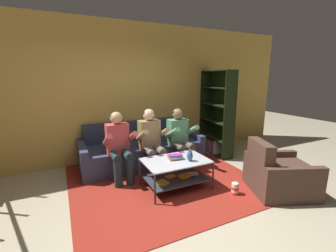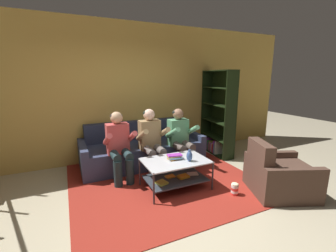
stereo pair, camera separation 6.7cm
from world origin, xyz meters
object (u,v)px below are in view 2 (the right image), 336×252
at_px(person_seated_right, 181,136).
at_px(vase, 189,156).
at_px(popcorn_tub, 235,189).
at_px(person_seated_middle, 152,139).
at_px(coffee_table, 175,170).
at_px(person_seated_left, 119,144).
at_px(armchair, 279,176).
at_px(bookshelf, 218,121).
at_px(couch, 142,150).
at_px(book_stack, 174,157).

distance_m(person_seated_right, vase, 0.88).
bearing_deg(popcorn_tub, person_seated_middle, 123.61).
bearing_deg(person_seated_right, coffee_table, -123.28).
relative_size(person_seated_left, armchair, 1.07).
height_order(person_seated_middle, coffee_table, person_seated_middle).
relative_size(vase, bookshelf, 0.10).
distance_m(couch, person_seated_middle, 0.68).
distance_m(couch, person_seated_left, 0.90).
height_order(person_seated_right, popcorn_tub, person_seated_right).
height_order(person_seated_left, book_stack, person_seated_left).
xyz_separation_m(coffee_table, book_stack, (0.00, 0.05, 0.20)).
xyz_separation_m(person_seated_left, book_stack, (0.74, -0.65, -0.14)).
bearing_deg(person_seated_left, couch, 43.41).
xyz_separation_m(person_seated_left, person_seated_right, (1.20, -0.00, -0.01)).
xyz_separation_m(couch, popcorn_tub, (0.86, -1.86, -0.18)).
height_order(person_seated_right, armchair, person_seated_right).
bearing_deg(armchair, book_stack, 148.10).
height_order(person_seated_left, armchair, person_seated_left).
relative_size(person_seated_middle, popcorn_tub, 5.97).
bearing_deg(couch, vase, -77.08).
bearing_deg(vase, popcorn_tub, -40.74).
height_order(vase, book_stack, vase).
distance_m(person_seated_right, book_stack, 0.81).
distance_m(person_seated_right, bookshelf, 1.34).
bearing_deg(bookshelf, popcorn_tub, -118.88).
bearing_deg(person_seated_left, vase, -42.02).
relative_size(person_seated_right, bookshelf, 0.61).
bearing_deg(armchair, couch, 126.22).
bearing_deg(armchair, person_seated_middle, 135.18).
height_order(person_seated_left, coffee_table, person_seated_left).
bearing_deg(popcorn_tub, person_seated_left, 138.45).
bearing_deg(couch, armchair, -53.78).
bearing_deg(person_seated_middle, person_seated_right, -0.26).
relative_size(couch, person_seated_right, 2.10).
bearing_deg(armchair, vase, 150.35).
distance_m(vase, bookshelf, 2.02).
xyz_separation_m(person_seated_middle, person_seated_right, (0.60, -0.00, -0.01)).
bearing_deg(bookshelf, person_seated_left, -168.64).
height_order(person_seated_middle, book_stack, person_seated_middle).
bearing_deg(vase, couch, 102.92).
height_order(armchair, popcorn_tub, armchair).
relative_size(coffee_table, popcorn_tub, 5.09).
distance_m(couch, vase, 1.46).
xyz_separation_m(person_seated_left, armchair, (2.12, -1.51, -0.38)).
height_order(coffee_table, book_stack, book_stack).
bearing_deg(coffee_table, person_seated_right, 56.72).
height_order(bookshelf, armchair, bookshelf).
relative_size(vase, armchair, 0.17).
relative_size(vase, popcorn_tub, 0.91).
relative_size(person_seated_right, vase, 6.37).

